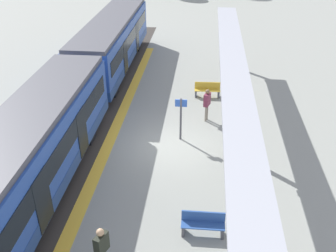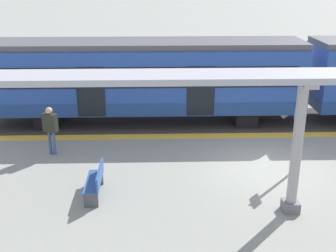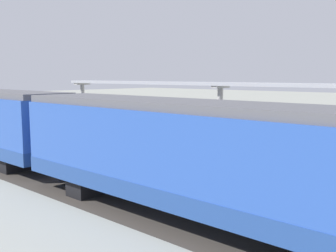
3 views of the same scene
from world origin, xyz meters
name	(u,v)px [view 2 (image 2 of 3)]	position (x,y,z in m)	size (l,w,h in m)	color
ground_plane	(269,167)	(0.00, 0.00, 0.00)	(176.00, 176.00, 0.00)	gray
tactile_edge_strip	(251,135)	(-2.93, 0.00, 0.00)	(0.54, 28.23, 0.01)	yellow
trackbed	(242,120)	(-4.80, 0.00, 0.00)	(3.20, 40.23, 0.01)	#38332D
train_near_carriage	(146,80)	(-4.79, -4.16, 1.83)	(2.65, 13.07, 3.48)	#274CA4
canopy_pillar_second	(297,148)	(2.75, -0.12, 1.88)	(1.10, 0.44, 3.71)	slate
canopy_beam	(312,76)	(2.75, 0.06, 3.79)	(1.20, 23.14, 0.16)	#A8AAB2
bench_mid_platform	(96,181)	(1.69, -5.54, 0.44)	(1.50, 0.45, 0.86)	#2E549A
platform_info_sign	(296,135)	(0.47, 0.62, 1.33)	(0.56, 0.10, 2.20)	#4C4C51
passenger_waiting_near_edge	(50,125)	(-1.31, -7.48, 1.10)	(0.40, 0.56, 1.77)	#3C5781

